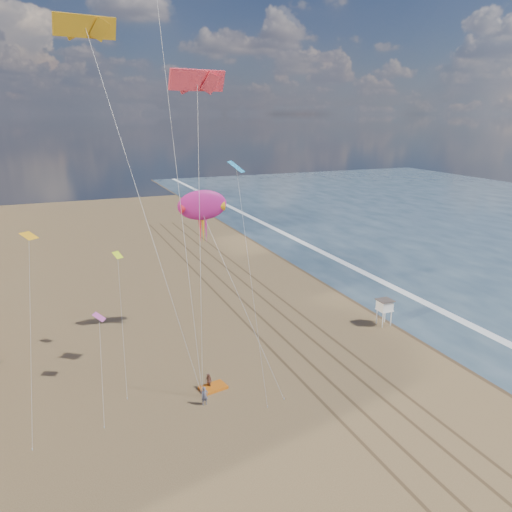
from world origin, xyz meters
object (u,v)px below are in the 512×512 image
at_px(show_kite, 202,206).
at_px(grounded_kite, 213,387).
at_px(lifeguard_stand, 385,306).
at_px(kite_flyer_b, 209,381).
at_px(kite_flyer_a, 205,396).

bearing_deg(show_kite, grounded_kite, -104.11).
height_order(lifeguard_stand, kite_flyer_b, lifeguard_stand).
bearing_deg(grounded_kite, kite_flyer_b, 142.78).
xyz_separation_m(show_kite, kite_flyer_a, (-4.58, -14.70, -13.73)).
bearing_deg(kite_flyer_b, lifeguard_stand, 66.91).
relative_size(lifeguard_stand, kite_flyer_b, 2.11).
relative_size(lifeguard_stand, show_kite, 0.15).
bearing_deg(lifeguard_stand, kite_flyer_a, -161.56).
distance_m(kite_flyer_a, kite_flyer_b, 2.58).
relative_size(show_kite, kite_flyer_b, 14.41).
relative_size(kite_flyer_a, kite_flyer_b, 1.11).
xyz_separation_m(lifeguard_stand, kite_flyer_a, (-24.45, -8.15, -1.60)).
height_order(lifeguard_stand, kite_flyer_a, lifeguard_stand).
height_order(kite_flyer_a, kite_flyer_b, kite_flyer_a).
height_order(grounded_kite, kite_flyer_a, kite_flyer_a).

